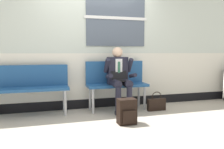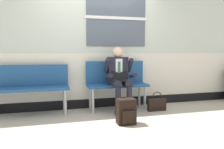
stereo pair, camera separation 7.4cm
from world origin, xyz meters
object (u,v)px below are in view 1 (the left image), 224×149
bench_with_person (116,81)px  backpack (127,112)px  handbag (157,104)px  person_seated (119,77)px  bench_empty (31,85)px

bench_with_person → backpack: size_ratio=2.95×
backpack → handbag: 1.08m
person_seated → backpack: (-0.14, -0.80, -0.49)m
bench_with_person → bench_empty: bearing=-179.8°
bench_empty → handbag: size_ratio=3.53×
bench_with_person → person_seated: bearing=-90.0°
bench_empty → person_seated: person_seated is taller
person_seated → handbag: 0.94m
bench_with_person → backpack: 1.09m
bench_with_person → person_seated: (-0.00, -0.21, 0.10)m
handbag → backpack: bearing=-143.9°
bench_empty → handbag: bearing=-8.7°
bench_with_person → backpack: (-0.14, -1.01, -0.38)m
backpack → handbag: backpack is taller
person_seated → backpack: bearing=-99.6°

